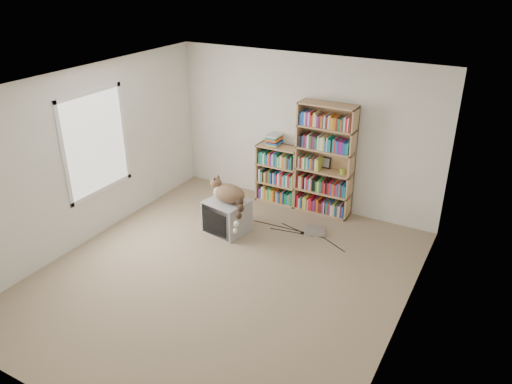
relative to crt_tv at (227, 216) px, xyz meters
The scene contains 17 objects.
floor 1.23m from the crt_tv, 60.64° to the right, with size 4.50×5.00×0.01m, color gray.
wall_back 1.86m from the crt_tv, 67.86° to the left, with size 4.50×0.02×2.50m, color silver.
wall_front 3.73m from the crt_tv, 80.56° to the right, with size 4.50×0.02×2.50m, color silver.
wall_left 2.20m from the crt_tv, 147.70° to the right, with size 0.02×5.00×2.50m, color silver.
wall_right 3.19m from the crt_tv, 20.27° to the right, with size 0.02×5.00×2.50m, color silver.
ceiling 2.55m from the crt_tv, 60.64° to the right, with size 4.50×5.00×0.02m, color white.
window 2.18m from the crt_tv, 152.73° to the right, with size 0.02×1.22×1.52m, color white.
crt_tv is the anchor object (origin of this frame).
cat 0.37m from the crt_tv, 26.32° to the right, with size 0.73×0.58×0.60m.
bookcase_tall 1.77m from the crt_tv, 52.02° to the left, with size 0.91×0.30×1.81m.
bookcase_short 1.34m from the crt_tv, 80.81° to the left, with size 0.73×0.30×1.00m.
book_stack 1.56m from the crt_tv, 85.38° to the left, with size 0.21×0.28×0.18m, color red.
green_mug 1.93m from the crt_tv, 44.02° to the left, with size 0.08×0.08×0.09m, color olive.
framed_print 1.82m from the crt_tv, 53.85° to the left, with size 0.14×0.01×0.18m, color black.
dvd_player 1.35m from the crt_tv, 25.47° to the left, with size 0.32×0.23×0.07m, color #B8B9BE.
wall_outlet 1.68m from the crt_tv, 168.21° to the left, with size 0.01×0.08×0.13m, color silver.
floor_cables 1.03m from the crt_tv, 28.62° to the left, with size 1.20×0.70×0.01m, color black, non-canonical shape.
Camera 1 is at (3.02, -4.57, 3.82)m, focal length 35.00 mm.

